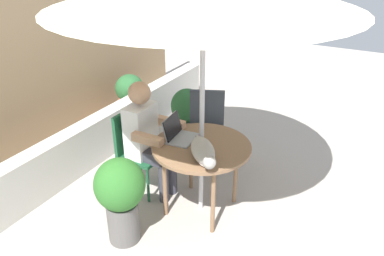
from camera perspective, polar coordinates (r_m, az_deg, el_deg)
ground_plane at (r=3.86m, az=1.33°, el=-11.93°), size 14.00×14.00×0.00m
fence_back at (r=4.80m, az=-24.05°, el=6.50°), size 5.86×0.08×1.86m
planter_wall_low at (r=4.50m, az=-16.18°, el=-2.80°), size 5.28×0.20×0.54m
patio_table at (r=3.49m, az=1.44°, el=-3.56°), size 0.92×0.92×0.72m
chair_occupied at (r=3.92m, az=-8.55°, el=-2.57°), size 0.40×0.40×0.87m
chair_empty at (r=4.34m, az=2.19°, el=0.78°), size 0.53×0.53×0.87m
person_seated at (r=3.76m, az=-6.81°, el=-0.89°), size 0.48×0.48×1.21m
laptop at (r=3.54m, az=-2.25°, el=-0.69°), size 0.32×0.28×0.21m
cat at (r=3.18m, az=1.74°, el=-3.66°), size 0.54×0.44×0.17m
potted_plant_near_fence at (r=5.01m, az=-0.74°, el=2.46°), size 0.43×0.43×0.66m
potted_plant_by_chair at (r=5.44m, az=-9.31°, el=4.58°), size 0.41×0.41×0.72m
potted_plant_corner at (r=3.28m, az=-10.75°, el=-9.85°), size 0.43×0.43×0.82m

